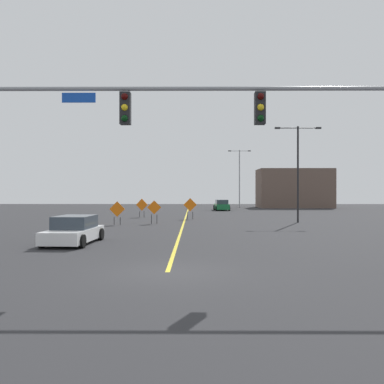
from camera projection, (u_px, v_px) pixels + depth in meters
ground at (167, 272)px, 13.35m from camera, size 140.75×140.75×0.00m
road_centre_stripe at (187, 212)px, 52.45m from camera, size 0.16×78.20×0.01m
traffic_signal_assembly at (254, 123)px, 13.31m from camera, size 13.28×0.44×6.31m
street_lamp_mid_right at (239, 174)px, 64.66m from camera, size 3.56×0.24×9.16m
street_lamp_far_right at (298, 165)px, 34.45m from camera, size 3.89×0.24×8.13m
construction_sign_left_lane at (154, 209)px, 33.14m from camera, size 1.12×0.22×1.90m
construction_sign_left_shoulder at (190, 206)px, 38.54m from camera, size 1.26×0.12×1.99m
construction_sign_median_far at (142, 206)px, 41.29m from camera, size 1.22×0.32×1.89m
construction_sign_right_lane at (117, 210)px, 32.04m from camera, size 1.22×0.07×1.85m
car_green_mid at (222, 205)px, 56.31m from camera, size 2.13×4.33×1.47m
car_white_passing at (74, 231)px, 20.70m from camera, size 2.31×4.61×1.40m
roadside_building_east at (294, 188)px, 65.78m from camera, size 11.50×6.17×6.19m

